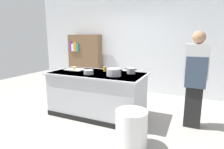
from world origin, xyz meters
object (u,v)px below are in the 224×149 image
(onion, at_px, (74,68))
(bookshelf, at_px, (85,61))
(mixing_bowl, at_px, (89,72))
(sauce_pan, at_px, (131,71))
(person_chef, at_px, (195,78))
(trash_bin, at_px, (131,129))
(juice_cup, at_px, (105,69))
(stock_pot, at_px, (114,72))

(onion, relative_size, bookshelf, 0.05)
(onion, height_order, bookshelf, bookshelf)
(mixing_bowl, bearing_deg, sauce_pan, 29.07)
(sauce_pan, bearing_deg, person_chef, 2.02)
(trash_bin, bearing_deg, juice_cup, 132.75)
(bookshelf, bearing_deg, juice_cup, -46.30)
(stock_pot, xyz_separation_m, bookshelf, (-1.87, 1.93, -0.12))
(mixing_bowl, relative_size, person_chef, 0.11)
(stock_pot, bearing_deg, juice_cup, 136.03)
(mixing_bowl, distance_m, person_chef, 1.97)
(person_chef, bearing_deg, juice_cup, 107.70)
(mixing_bowl, xyz_separation_m, bookshelf, (-1.36, 1.99, -0.09))
(bookshelf, bearing_deg, stock_pot, -45.86)
(stock_pot, relative_size, sauce_pan, 1.45)
(stock_pot, xyz_separation_m, mixing_bowl, (-0.51, -0.06, -0.03))
(onion, bearing_deg, stock_pot, -9.90)
(sauce_pan, distance_m, trash_bin, 1.28)
(onion, height_order, sauce_pan, sauce_pan)
(juice_cup, height_order, bookshelf, bookshelf)
(juice_cup, distance_m, person_chef, 1.76)
(sauce_pan, height_order, bookshelf, bookshelf)
(sauce_pan, relative_size, person_chef, 0.14)
(stock_pot, distance_m, sauce_pan, 0.41)
(stock_pot, bearing_deg, bookshelf, 134.14)
(trash_bin, bearing_deg, bookshelf, 133.33)
(sauce_pan, xyz_separation_m, person_chef, (1.18, 0.04, -0.04))
(trash_bin, xyz_separation_m, bookshelf, (-2.46, 2.61, 0.57))
(stock_pot, bearing_deg, trash_bin, -49.08)
(juice_cup, bearing_deg, mixing_bowl, -110.43)
(stock_pot, bearing_deg, person_chef, 15.56)
(sauce_pan, bearing_deg, mixing_bowl, -150.93)
(sauce_pan, bearing_deg, stock_pot, -122.76)
(onion, xyz_separation_m, sauce_pan, (1.25, 0.17, -0.00))
(onion, height_order, person_chef, person_chef)
(onion, relative_size, sauce_pan, 0.34)
(stock_pot, xyz_separation_m, trash_bin, (0.59, -0.68, -0.69))
(trash_bin, bearing_deg, sauce_pan, 109.57)
(onion, xyz_separation_m, juice_cup, (0.67, 0.17, -0.01))
(person_chef, bearing_deg, bookshelf, 81.14)
(stock_pot, distance_m, trash_bin, 1.14)
(sauce_pan, distance_m, mixing_bowl, 0.84)
(onion, height_order, juice_cup, juice_cup)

